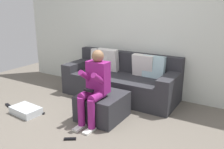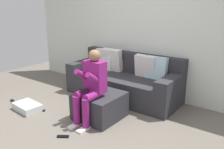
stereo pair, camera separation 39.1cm
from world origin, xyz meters
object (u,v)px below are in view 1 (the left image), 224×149
Objects in this scene: storage_bin at (26,110)px; remote_under_side_table at (8,105)px; ottoman at (103,106)px; person_seated at (95,85)px; couch_sectional at (121,80)px; remote_near_ottoman at (70,139)px; remote_by_storage_bin at (40,114)px.

storage_bin is 0.52m from remote_under_side_table.
ottoman is at bearing 34.37° from remote_under_side_table.
person_seated is at bearing -94.44° from ottoman.
couch_sectional is 1.01m from ottoman.
ottoman reaches higher than remote_near_ottoman.
person_seated is 2.25× the size of storage_bin.
remote_near_ottoman is at bearing 8.80° from remote_under_side_table.
remote_by_storage_bin is (-0.93, 0.34, 0.00)m from remote_near_ottoman.
couch_sectional is 1.62m from remote_by_storage_bin.
storage_bin reaches higher than remote_by_storage_bin.
ottoman is 0.62× the size of person_seated.
remote_under_side_table is at bearing -163.97° from ottoman.
remote_near_ottoman is at bearing -90.87° from person_seated.
remote_near_ottoman is at bearing -83.88° from couch_sectional.
couch_sectional is 11.28× the size of remote_under_side_table.
person_seated is 5.71× the size of remote_under_side_table.
person_seated reaches higher than remote_by_storage_bin.
storage_bin is at bearing -122.28° from couch_sectional.
ottoman is 1.76m from remote_under_side_table.
remote_under_side_table is at bearing -169.73° from person_seated.
remote_near_ottoman is 1.12× the size of remote_by_storage_bin.
remote_by_storage_bin is (-0.74, -1.40, -0.31)m from couch_sectional.
storage_bin reaches higher than remote_near_ottoman.
storage_bin is 3.05× the size of remote_near_ottoman.
person_seated reaches higher than remote_under_side_table.
remote_near_ottoman is (0.19, -1.75, -0.31)m from couch_sectional.
couch_sectional is 4.46× the size of storage_bin.
ottoman is 0.79m from remote_near_ottoman.
ottoman is 1.39× the size of storage_bin.
person_seated is (0.20, -1.16, 0.28)m from couch_sectional.
couch_sectional is at bearing 102.07° from ottoman.
couch_sectional reaches higher than storage_bin.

